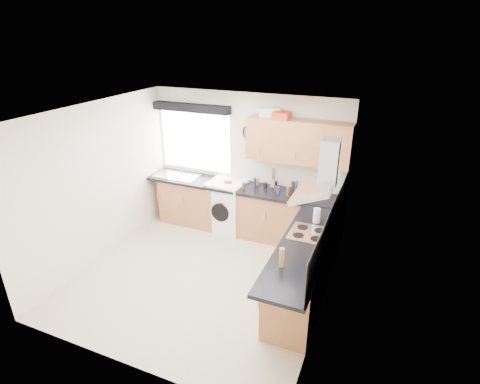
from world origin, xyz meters
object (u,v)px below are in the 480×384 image
at_px(oven, 307,264).
at_px(upper_cabinets, 298,141).
at_px(extractor_hood, 322,176).
at_px(washing_machine, 228,205).

height_order(oven, upper_cabinets, upper_cabinets).
distance_m(extractor_hood, washing_machine, 2.59).
bearing_deg(extractor_hood, upper_cabinets, 116.13).
height_order(upper_cabinets, washing_machine, upper_cabinets).
xyz_separation_m(oven, upper_cabinets, (-0.55, 1.32, 1.38)).
bearing_deg(upper_cabinets, oven, -67.46).
xyz_separation_m(extractor_hood, washing_machine, (-1.88, 1.22, -1.30)).
relative_size(oven, washing_machine, 0.90).
height_order(extractor_hood, upper_cabinets, upper_cabinets).
xyz_separation_m(upper_cabinets, washing_machine, (-1.23, -0.10, -1.33)).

